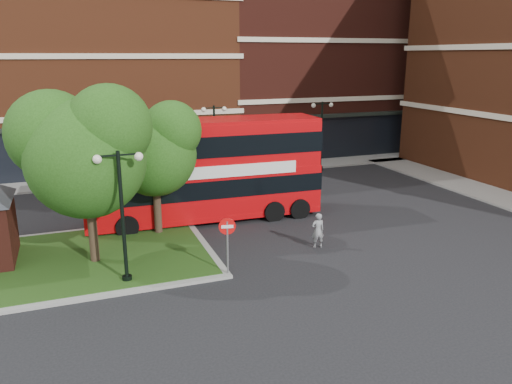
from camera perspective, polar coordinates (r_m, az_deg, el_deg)
name	(u,v)px	position (r m, az deg, el deg)	size (l,w,h in m)	color
ground	(267,264)	(20.45, 1.22, -8.25)	(120.00, 120.00, 0.00)	black
pavement_far	(180,175)	(35.54, -8.65, 1.98)	(44.00, 3.00, 0.12)	slate
terrace_far_left	(50,71)	(41.42, -22.49, 12.61)	(26.00, 12.00, 14.00)	brown
terrace_far_right	(314,57)	(46.39, 6.60, 15.06)	(18.00, 12.00, 16.00)	#471911
traffic_island	(56,263)	(21.98, -21.86, -7.49)	(12.60, 7.60, 0.15)	gray
tree_island_west	(82,147)	(20.26, -19.23, 4.86)	(5.40, 4.71, 7.21)	#2D2116
tree_island_east	(152,146)	(23.05, -11.80, 5.18)	(4.46, 3.90, 6.29)	#2D2116
lamp_island	(122,211)	(18.45, -15.06, -2.08)	(1.72, 0.36, 5.00)	black
lamp_far_left	(215,138)	(33.56, -4.76, 6.13)	(1.72, 0.36, 5.00)	black
lamp_far_right	(321,132)	(36.52, 7.49, 6.81)	(1.72, 0.36, 5.00)	black
bus	(204,163)	(25.16, -6.00, 3.28)	(11.87, 3.07, 4.50)	#B7070B
woman	(318,230)	(22.04, 7.08, -4.38)	(0.57, 0.38, 1.57)	gray
car_silver	(160,174)	(33.35, -10.89, 2.03)	(1.53, 3.80, 1.30)	silver
car_white	(256,166)	(34.86, 0.01, 2.97)	(1.47, 4.22, 1.39)	white
no_entry_sign	(227,235)	(18.83, -3.30, -4.94)	(0.64, 0.18, 2.33)	slate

